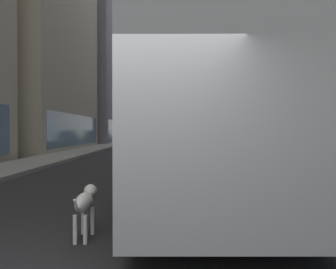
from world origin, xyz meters
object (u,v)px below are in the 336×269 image
at_px(car_grey_wagon, 146,136).
at_px(dalmatian_dog, 85,202).
at_px(car_blue_hatchback, 173,136).
at_px(transit_bus, 194,122).

bearing_deg(car_grey_wagon, dalmatian_dog, -87.21).
xyz_separation_m(car_blue_hatchback, car_grey_wagon, (-4.00, -1.08, -0.00)).
height_order(car_grey_wagon, dalmatian_dog, car_grey_wagon).
bearing_deg(car_grey_wagon, transit_bus, -84.05).
height_order(transit_bus, car_blue_hatchback, transit_bus).
bearing_deg(transit_bus, car_grey_wagon, 95.95).
xyz_separation_m(car_grey_wagon, dalmatian_dog, (2.08, -42.66, -0.31)).
height_order(car_blue_hatchback, dalmatian_dog, car_blue_hatchback).
distance_m(transit_bus, car_grey_wagon, 38.59).
bearing_deg(dalmatian_dog, car_blue_hatchback, 87.48).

